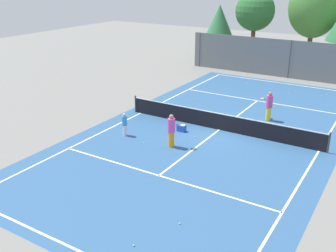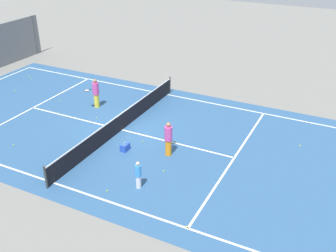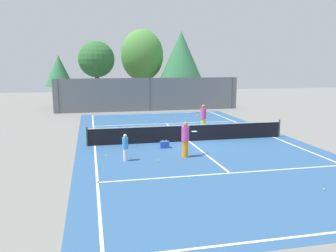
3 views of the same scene
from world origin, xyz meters
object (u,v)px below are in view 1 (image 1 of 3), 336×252
(player_0, at_px, (269,106))
(tennis_ball_9, at_px, (125,126))
(tennis_ball_8, at_px, (195,137))
(tennis_ball_12, at_px, (247,83))
(tennis_ball_0, at_px, (144,143))
(tennis_ball_10, at_px, (322,96))
(tennis_ball_13, at_px, (180,223))
(tennis_ball_4, at_px, (242,120))
(tennis_ball_11, at_px, (192,100))
(tennis_ball_1, at_px, (275,107))
(player_2, at_px, (172,130))
(player_1, at_px, (125,124))
(tennis_ball_5, at_px, (134,245))
(ball_crate, at_px, (181,128))
(tennis_ball_2, at_px, (70,148))
(tennis_ball_6, at_px, (327,95))
(tennis_ball_3, at_px, (289,93))

(player_0, distance_m, tennis_ball_9, 8.75)
(tennis_ball_8, bearing_deg, tennis_ball_12, 97.62)
(tennis_ball_8, relative_size, tennis_ball_9, 1.00)
(tennis_ball_0, distance_m, tennis_ball_12, 14.24)
(player_0, bearing_deg, tennis_ball_10, 75.83)
(tennis_ball_13, bearing_deg, tennis_ball_10, 86.87)
(tennis_ball_4, relative_size, tennis_ball_11, 1.00)
(tennis_ball_1, xyz_separation_m, tennis_ball_12, (-3.75, 4.76, 0.00))
(tennis_ball_9, xyz_separation_m, tennis_ball_11, (1.05, 6.42, 0.00))
(player_2, xyz_separation_m, tennis_ball_10, (4.77, 13.39, -0.88))
(player_1, bearing_deg, tennis_ball_10, 60.09)
(tennis_ball_1, height_order, tennis_ball_5, same)
(tennis_ball_1, height_order, tennis_ball_12, same)
(ball_crate, bearing_deg, player_1, -137.41)
(tennis_ball_13, bearing_deg, tennis_ball_2, 161.51)
(player_0, xyz_separation_m, tennis_ball_6, (2.04, 7.49, -0.90))
(tennis_ball_4, bearing_deg, tennis_ball_10, 68.88)
(tennis_ball_2, xyz_separation_m, tennis_ball_3, (6.87, 15.66, 0.00))
(tennis_ball_3, bearing_deg, tennis_ball_8, -100.64)
(ball_crate, xyz_separation_m, tennis_ball_6, (5.66, 11.79, -0.15))
(tennis_ball_8, bearing_deg, tennis_ball_3, 79.36)
(tennis_ball_0, bearing_deg, tennis_ball_9, 148.47)
(ball_crate, xyz_separation_m, tennis_ball_12, (-0.52, 11.66, -0.15))
(player_1, distance_m, tennis_ball_3, 13.96)
(player_1, xyz_separation_m, tennis_ball_2, (-1.35, -2.86, -0.63))
(player_1, distance_m, tennis_ball_11, 7.50)
(player_2, relative_size, tennis_ball_10, 26.71)
(player_2, xyz_separation_m, tennis_ball_2, (-4.32, -2.92, -0.88))
(tennis_ball_0, bearing_deg, tennis_ball_3, 73.20)
(tennis_ball_1, bearing_deg, player_0, -81.65)
(ball_crate, relative_size, tennis_ball_4, 7.16)
(tennis_ball_2, bearing_deg, tennis_ball_8, 44.05)
(tennis_ball_4, relative_size, tennis_ball_12, 1.00)
(player_1, distance_m, ball_crate, 3.24)
(ball_crate, bearing_deg, tennis_ball_9, -160.76)
(tennis_ball_10, bearing_deg, tennis_ball_1, -116.13)
(player_0, distance_m, tennis_ball_11, 5.92)
(ball_crate, height_order, tennis_ball_1, ball_crate)
(player_2, distance_m, tennis_ball_10, 14.24)
(tennis_ball_3, relative_size, tennis_ball_10, 1.00)
(player_0, bearing_deg, tennis_ball_11, 170.06)
(ball_crate, relative_size, tennis_ball_3, 7.16)
(player_1, bearing_deg, player_2, 1.23)
(tennis_ball_4, relative_size, tennis_ball_8, 1.00)
(tennis_ball_5, bearing_deg, tennis_ball_3, 91.38)
(tennis_ball_0, bearing_deg, tennis_ball_8, 48.86)
(player_1, bearing_deg, tennis_ball_2, -115.31)
(player_2, height_order, tennis_ball_13, player_2)
(ball_crate, relative_size, tennis_ball_1, 7.16)
(tennis_ball_0, bearing_deg, player_2, 18.15)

